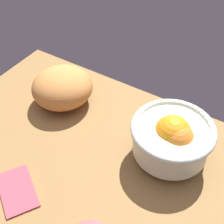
# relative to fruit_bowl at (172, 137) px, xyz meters

# --- Properties ---
(ground_plane) EXTENTS (0.79, 0.56, 0.03)m
(ground_plane) POSITION_rel_fruit_bowl_xyz_m (-0.17, -0.10, -0.08)
(ground_plane) COLOR olive
(fruit_bowl) EXTENTS (0.19, 0.19, 0.12)m
(fruit_bowl) POSITION_rel_fruit_bowl_xyz_m (0.00, 0.00, 0.00)
(fruit_bowl) COLOR silver
(fruit_bowl) RESTS_ON ground
(bread_loaf) EXTENTS (0.23, 0.23, 0.10)m
(bread_loaf) POSITION_rel_fruit_bowl_xyz_m (-0.33, 0.02, -0.02)
(bread_loaf) COLOR #CB8140
(bread_loaf) RESTS_ON ground
(napkin_folded) EXTENTS (0.14, 0.12, 0.01)m
(napkin_folded) POSITION_rel_fruit_bowl_xyz_m (-0.24, -0.26, -0.06)
(napkin_folded) COLOR #B84654
(napkin_folded) RESTS_ON ground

